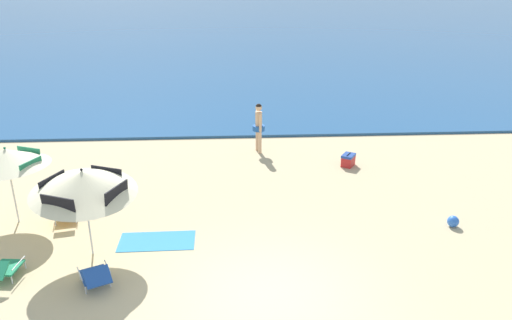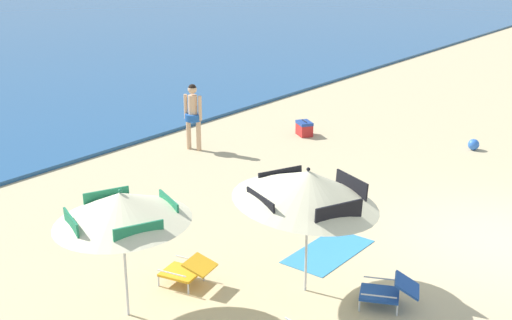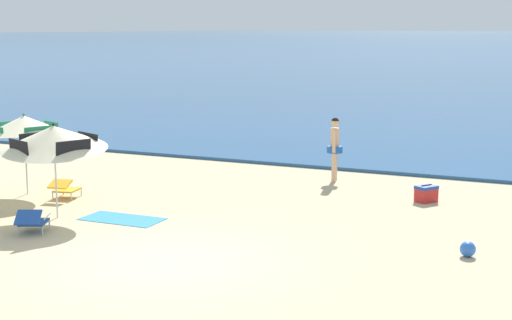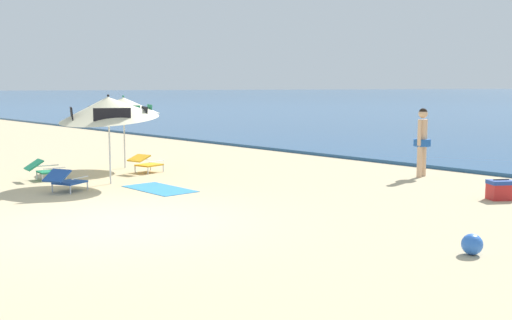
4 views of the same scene
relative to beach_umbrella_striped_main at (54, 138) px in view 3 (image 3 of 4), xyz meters
The scene contains 9 objects.
ground_plane 4.65m from the beach_umbrella_striped_main, 25.27° to the right, with size 800.00×800.00×0.00m, color tan.
beach_umbrella_striped_main is the anchor object (origin of this frame).
beach_umbrella_striped_second 2.84m from the beach_umbrella_striped_main, 144.00° to the left, with size 2.74×2.73×2.06m.
lounge_chair_under_umbrella 2.04m from the beach_umbrella_striped_main, 72.73° to the right, with size 0.86×1.03×0.52m.
lounge_chair_beside_umbrella 2.45m from the beach_umbrella_striped_main, 123.67° to the left, with size 0.71×0.96×0.50m.
person_standing_near_shore 7.80m from the beach_umbrella_striped_main, 57.08° to the left, with size 0.43×0.51×1.75m.
cooler_box 8.82m from the beach_umbrella_striped_main, 35.17° to the left, with size 0.56×0.61×0.43m.
beach_ball 8.98m from the beach_umbrella_striped_main, ahead, with size 0.29×0.29×0.29m, color blue.
beach_towel 2.32m from the beach_umbrella_striped_main, 18.43° to the left, with size 0.90×1.80×0.01m, color #3384BC.
Camera 3 is at (7.15, -11.53, 4.18)m, focal length 54.45 mm.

